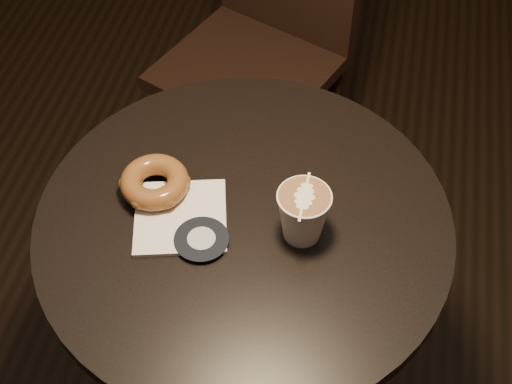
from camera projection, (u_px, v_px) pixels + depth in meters
cafe_table at (245, 282)px, 1.34m from camera, size 0.70×0.70×0.75m
chair at (268, 16)px, 1.83m from camera, size 0.53×0.53×1.02m
pastry_bag at (181, 217)px, 1.18m from camera, size 0.18×0.18×0.01m
doughnut at (155, 182)px, 1.20m from camera, size 0.12×0.12×0.04m
latte_cup at (303, 215)px, 1.13m from camera, size 0.09×0.09×0.10m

